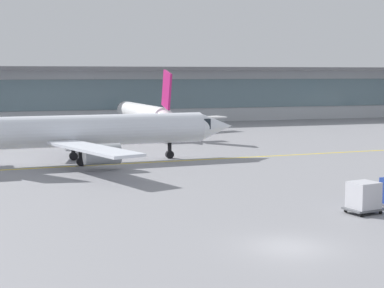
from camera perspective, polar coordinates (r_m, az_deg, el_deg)
The scene contains 6 objects.
ground_plane at distance 31.17m, azimuth 8.92°, elevation -9.36°, with size 400.00×400.00×0.00m, color gray.
taxiway_centreline_stripe at distance 58.24m, azimuth -8.60°, elevation -1.92°, with size 110.00×0.36×0.01m, color yellow.
terminal_concourse at distance 107.67m, azimuth -10.33°, elevation 4.53°, with size 187.13×11.00×9.60m.
gate_airplane_1 at distance 88.28m, azimuth -4.51°, elevation 2.75°, with size 25.19×27.11×8.98m.
taxiing_regional_jet at distance 59.78m, azimuth -9.31°, elevation 1.15°, with size 29.99×27.87×9.94m.
cargo_dolly_trailing at distance 39.13m, azimuth 15.54°, elevation -4.67°, with size 2.37×1.97×1.94m.
Camera 1 is at (-13.44, -26.81, 8.50)m, focal length 57.82 mm.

